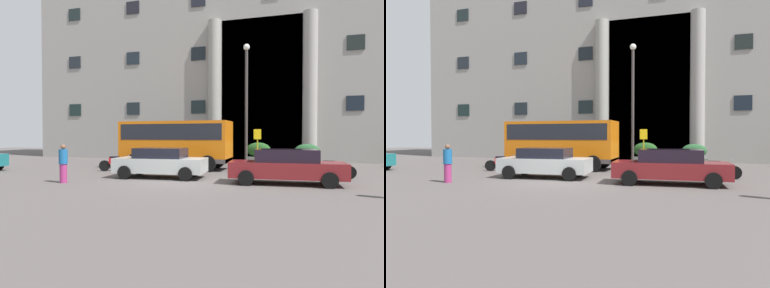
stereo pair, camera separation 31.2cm
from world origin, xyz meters
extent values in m
cube|color=#534D4B|center=(0.00, 0.00, -0.06)|extent=(80.00, 64.00, 0.12)
cube|color=gray|center=(0.00, 17.50, 9.75)|extent=(36.25, 9.00, 19.50)
cube|color=black|center=(2.08, 13.06, 5.52)|extent=(6.10, 0.12, 11.03)
cylinder|color=gray|center=(-1.49, 12.75, 5.52)|extent=(1.04, 1.04, 11.03)
cylinder|color=gray|center=(5.65, 12.75, 5.52)|extent=(1.04, 1.04, 11.03)
cube|color=black|center=(-14.50, 12.96, 4.29)|extent=(1.18, 0.08, 1.06)
cube|color=black|center=(-8.70, 12.96, 4.29)|extent=(1.18, 0.08, 1.06)
cube|color=black|center=(-2.90, 12.96, 4.29)|extent=(1.18, 0.08, 1.06)
cube|color=black|center=(8.70, 12.96, 4.29)|extent=(1.18, 0.08, 1.06)
cube|color=black|center=(-14.50, 12.96, 8.58)|extent=(1.18, 0.08, 1.06)
cube|color=black|center=(-8.70, 12.96, 8.58)|extent=(1.18, 0.08, 1.06)
cube|color=black|center=(-2.90, 12.96, 8.58)|extent=(1.18, 0.08, 1.06)
cube|color=black|center=(8.70, 12.96, 8.58)|extent=(1.18, 0.08, 1.06)
cube|color=black|center=(-14.50, 12.96, 12.87)|extent=(1.18, 0.08, 1.06)
cube|color=black|center=(-8.70, 12.96, 12.87)|extent=(1.18, 0.08, 1.06)
cube|color=black|center=(-2.90, 12.96, 12.87)|extent=(1.18, 0.08, 1.06)
cube|color=orange|center=(-2.16, 5.50, 1.63)|extent=(6.46, 2.31, 2.37)
cube|color=black|center=(-2.16, 5.50, 2.20)|extent=(6.07, 2.34, 0.90)
cube|color=black|center=(1.01, 5.50, 2.00)|extent=(0.06, 1.94, 1.13)
cube|color=#4A4444|center=(-2.16, 5.50, 0.57)|extent=(6.46, 2.35, 0.24)
cylinder|color=black|center=(0.10, 6.65, 0.45)|extent=(0.90, 0.28, 0.90)
cylinder|color=black|center=(0.10, 4.34, 0.45)|extent=(0.90, 0.28, 0.90)
cylinder|color=black|center=(-4.41, 6.66, 0.45)|extent=(0.90, 0.28, 0.90)
cylinder|color=black|center=(-4.42, 4.35, 0.45)|extent=(0.90, 0.28, 0.90)
cylinder|color=#A09719|center=(2.48, 7.13, 1.16)|extent=(0.08, 0.08, 2.31)
cube|color=yellow|center=(2.48, 7.10, 2.06)|extent=(0.44, 0.03, 0.60)
cube|color=slate|center=(-2.35, 10.66, 0.26)|extent=(1.79, 0.85, 0.51)
ellipsoid|color=#154A1E|center=(-2.35, 10.66, 1.05)|extent=(1.72, 0.76, 1.08)
cube|color=#676058|center=(-6.71, 10.85, 0.28)|extent=(1.75, 0.83, 0.55)
ellipsoid|color=#184A1D|center=(-6.71, 10.85, 0.98)|extent=(1.68, 0.75, 0.86)
cube|color=slate|center=(2.19, 10.52, 0.25)|extent=(1.74, 0.77, 0.49)
ellipsoid|color=#23511F|center=(2.19, 10.52, 1.00)|extent=(1.67, 0.70, 1.00)
cube|color=slate|center=(5.42, 10.52, 0.25)|extent=(1.70, 0.78, 0.49)
ellipsoid|color=#28572F|center=(5.42, 10.52, 0.96)|extent=(1.63, 0.71, 0.93)
cube|color=#B3B9B5|center=(-1.37, 1.17, 0.60)|extent=(4.31, 2.08, 0.67)
cube|color=black|center=(-1.37, 1.17, 1.17)|extent=(2.36, 1.75, 0.47)
cylinder|color=black|center=(0.00, 2.17, 0.31)|extent=(0.63, 0.24, 0.62)
cylinder|color=black|center=(0.11, 0.34, 0.31)|extent=(0.63, 0.24, 0.62)
cylinder|color=black|center=(-2.85, 2.00, 0.31)|extent=(0.63, 0.24, 0.62)
cylinder|color=black|center=(-2.74, 0.17, 0.31)|extent=(0.63, 0.24, 0.62)
cube|color=maroon|center=(4.35, 0.69, 0.59)|extent=(4.66, 1.94, 0.64)
cube|color=black|center=(4.35, 0.69, 1.17)|extent=(2.55, 1.63, 0.51)
cylinder|color=black|center=(5.87, 1.63, 0.31)|extent=(0.63, 0.23, 0.62)
cylinder|color=black|center=(5.95, -0.09, 0.31)|extent=(0.63, 0.23, 0.62)
cylinder|color=black|center=(2.75, 1.48, 0.31)|extent=(0.63, 0.23, 0.62)
cylinder|color=black|center=(2.84, -0.24, 0.31)|extent=(0.63, 0.23, 0.62)
cylinder|color=black|center=(7.07, 3.25, 0.30)|extent=(0.60, 0.10, 0.60)
cylinder|color=black|center=(5.66, 3.24, 0.30)|extent=(0.60, 0.12, 0.60)
cube|color=#4F4848|center=(6.37, 3.25, 0.58)|extent=(0.91, 0.25, 0.32)
cube|color=black|center=(6.19, 3.24, 0.76)|extent=(0.52, 0.20, 0.12)
cylinder|color=#A5A5A8|center=(6.96, 3.25, 0.88)|extent=(0.03, 0.55, 0.03)
cylinder|color=black|center=(-4.09, 3.47, 0.30)|extent=(0.60, 0.26, 0.60)
cylinder|color=black|center=(-5.52, 3.05, 0.30)|extent=(0.61, 0.28, 0.60)
cube|color=#B4141A|center=(-4.80, 3.26, 0.58)|extent=(0.98, 0.50, 0.32)
cube|color=black|center=(-4.97, 3.21, 0.76)|extent=(0.56, 0.34, 0.12)
cylinder|color=#A5A5A8|center=(-4.20, 3.44, 0.88)|extent=(0.18, 0.54, 0.03)
cylinder|color=#992C66|center=(-4.64, -1.64, 0.40)|extent=(0.30, 0.30, 0.80)
cylinder|color=#185893|center=(-4.64, -1.64, 1.10)|extent=(0.36, 0.36, 0.61)
sphere|color=brown|center=(-4.64, -1.64, 1.52)|extent=(0.21, 0.21, 0.21)
cylinder|color=#3D3836|center=(1.64, 8.30, 3.73)|extent=(0.18, 0.18, 7.45)
sphere|color=white|center=(1.64, 8.30, 7.63)|extent=(0.40, 0.40, 0.40)
camera|label=1|loc=(4.75, -13.88, 2.00)|focal=32.25mm
camera|label=2|loc=(5.05, -13.78, 2.00)|focal=32.25mm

